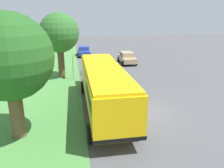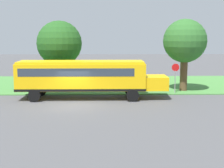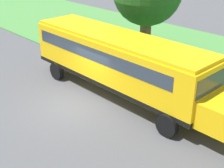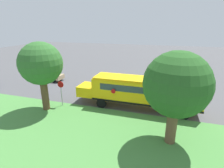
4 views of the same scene
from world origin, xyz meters
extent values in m
plane|color=#4C4C4F|center=(0.00, 0.00, 0.00)|extent=(120.00, 120.00, 0.00)
cube|color=#47843D|center=(-10.00, 0.00, 0.04)|extent=(12.00, 80.00, 0.08)
cube|color=yellow|center=(-2.56, 0.51, 1.90)|extent=(2.50, 10.50, 2.20)
cube|color=yellow|center=(-2.56, 6.71, 1.35)|extent=(2.20, 1.90, 1.10)
cube|color=yellow|center=(-2.56, 0.51, 3.08)|extent=(2.35, 10.29, 0.16)
cube|color=black|center=(-2.56, 0.51, 0.92)|extent=(2.54, 10.54, 0.20)
cube|color=#2D3842|center=(-2.56, 0.21, 2.36)|extent=(2.53, 9.24, 0.64)
cube|color=#2D3842|center=(-2.56, 5.71, 2.36)|extent=(2.25, 0.12, 0.80)
cylinder|color=red|center=(-3.99, 3.40, 2.05)|extent=(0.03, 0.44, 0.44)
cylinder|color=black|center=(-3.81, 4.71, 0.50)|extent=(0.30, 1.00, 1.00)
cylinder|color=black|center=(-1.31, 4.71, 0.50)|extent=(0.30, 1.00, 1.00)
cylinder|color=black|center=(-3.81, -3.16, 0.50)|extent=(0.30, 1.00, 1.00)
cylinder|color=black|center=(-1.31, -3.16, 0.50)|extent=(0.30, 1.00, 1.00)
cylinder|color=brown|center=(-7.61, -1.99, 1.41)|extent=(0.73, 0.73, 2.82)
sphere|color=#23561E|center=(-7.61, -1.99, 4.47)|extent=(4.40, 4.40, 4.40)
sphere|color=#23561E|center=(-7.26, -1.37, 4.37)|extent=(2.89, 2.89, 2.89)
cylinder|color=brown|center=(-5.81, 9.89, 1.62)|extent=(0.68, 0.68, 3.23)
sphere|color=#2D6628|center=(-5.81, 9.89, 4.74)|extent=(4.03, 4.03, 4.03)
sphere|color=#2D6628|center=(-5.87, 9.47, 4.72)|extent=(2.59, 2.59, 2.59)
cylinder|color=gray|center=(-4.60, 8.83, 1.05)|extent=(0.08, 0.08, 2.10)
cylinder|color=red|center=(-4.60, 8.83, 2.40)|extent=(0.03, 0.68, 0.68)
camera|label=1|loc=(-4.45, -13.31, 6.41)|focal=35.00mm
camera|label=2|loc=(23.18, 2.62, 5.39)|focal=50.00mm
camera|label=3|loc=(7.77, 10.99, 7.49)|focal=50.00mm
camera|label=4|loc=(-19.08, -1.17, 8.09)|focal=28.00mm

